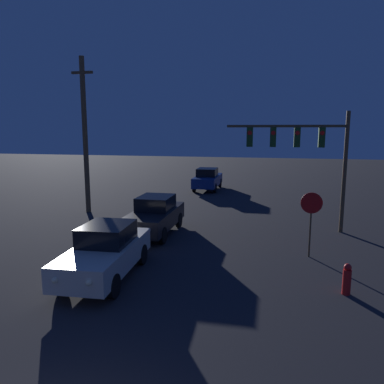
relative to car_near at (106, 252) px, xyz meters
The scene contains 7 objects.
car_near is the anchor object (origin of this frame).
car_mid 5.24m from the car_near, 90.41° to the left, with size 1.79×4.55×1.71m.
car_far 18.13m from the car_near, 89.50° to the left, with size 1.80×4.55×1.71m.
traffic_signal_mast 10.26m from the car_near, 48.01° to the left, with size 5.47×0.30×5.54m.
stop_sign 7.48m from the car_near, 27.35° to the left, with size 0.78×0.07×2.45m.
utility_pole 10.80m from the car_near, 120.69° to the left, with size 1.23×0.28×8.65m.
fire_hydrant 7.38m from the car_near, ahead, with size 0.24×0.24×0.93m.
Camera 1 is at (3.10, -3.18, 4.75)m, focal length 35.00 mm.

